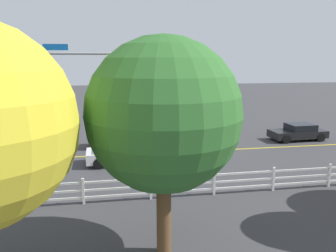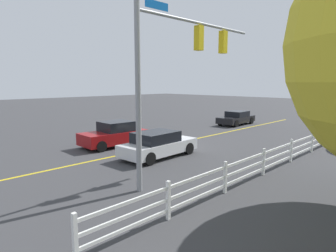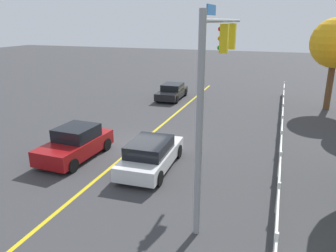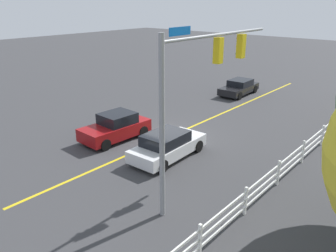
{
  "view_description": "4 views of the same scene",
  "coord_description": "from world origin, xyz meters",
  "views": [
    {
      "loc": [
        2.87,
        20.68,
        6.06
      ],
      "look_at": [
        -0.45,
        1.18,
        2.04
      ],
      "focal_mm": 35.07,
      "sensor_mm": 36.0,
      "label": 1
    },
    {
      "loc": [
        12.84,
        12.8,
        3.92
      ],
      "look_at": [
        0.99,
        1.16,
        1.45
      ],
      "focal_mm": 31.56,
      "sensor_mm": 36.0,
      "label": 2
    },
    {
      "loc": [
        14.77,
        6.89,
        6.32
      ],
      "look_at": [
        -0.33,
        1.63,
        1.17
      ],
      "focal_mm": 34.98,
      "sensor_mm": 36.0,
      "label": 3
    },
    {
      "loc": [
        14.4,
        12.13,
        7.57
      ],
      "look_at": [
        1.32,
        0.91,
        1.22
      ],
      "focal_mm": 36.65,
      "sensor_mm": 36.0,
      "label": 4
    }
  ],
  "objects": [
    {
      "name": "white_rail_fence",
      "position": [
        -3.0,
        7.18,
        0.6
      ],
      "size": [
        26.1,
        0.1,
        1.15
      ],
      "color": "white",
      "rests_on": "ground_plane"
    },
    {
      "name": "car_1",
      "position": [
        2.35,
        1.76,
        0.67
      ],
      "size": [
        4.43,
        2.02,
        1.37
      ],
      "rotation": [
        0.0,
        0.0,
        3.18
      ],
      "color": "silver",
      "rests_on": "ground_plane"
    },
    {
      "name": "car_2",
      "position": [
        -11.06,
        -1.75,
        0.62
      ],
      "size": [
        4.28,
        1.97,
        1.25
      ],
      "rotation": [
        0.0,
        0.0,
        6.32
      ],
      "color": "black",
      "rests_on": "ground_plane"
    },
    {
      "name": "car_0",
      "position": [
        2.39,
        -2.12,
        0.72
      ],
      "size": [
        4.11,
        2.06,
        1.53
      ],
      "rotation": [
        0.0,
        0.0,
        6.24
      ],
      "color": "maroon",
      "rests_on": "ground_plane"
    },
    {
      "name": "ground_plane",
      "position": [
        0.0,
        0.0,
        0.0
      ],
      "size": [
        120.0,
        120.0,
        0.0
      ],
      "primitive_type": "plane",
      "color": "#38383A"
    },
    {
      "name": "signal_assembly",
      "position": [
        4.12,
        4.84,
        4.75
      ],
      "size": [
        7.01,
        0.38,
        6.75
      ],
      "color": "gray",
      "rests_on": "ground_plane"
    },
    {
      "name": "lane_center_stripe",
      "position": [
        -4.0,
        0.0,
        0.0
      ],
      "size": [
        28.0,
        0.16,
        0.01
      ],
      "primitive_type": "cube",
      "color": "gold",
      "rests_on": "ground_plane"
    }
  ]
}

